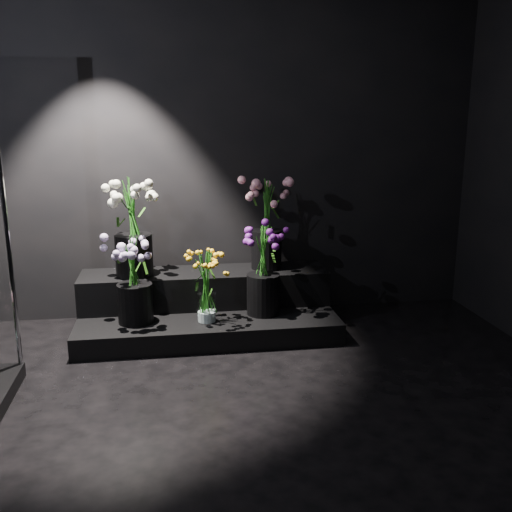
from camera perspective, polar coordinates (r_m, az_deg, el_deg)
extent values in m
plane|color=black|center=(3.07, 1.89, -17.69)|extent=(4.00, 4.00, 0.00)
plane|color=black|center=(4.60, -2.60, 11.27)|extent=(4.00, 0.00, 4.00)
cube|color=black|center=(4.38, -4.86, -6.62)|extent=(1.91, 0.85, 0.16)
cube|color=black|center=(4.51, -5.10, -3.15)|extent=(1.91, 0.42, 0.27)
cylinder|color=white|center=(4.13, -4.95, -5.12)|extent=(0.14, 0.14, 0.22)
cylinder|color=black|center=(4.18, -11.98, -4.63)|extent=(0.25, 0.25, 0.29)
cylinder|color=black|center=(4.26, 0.73, -3.83)|extent=(0.25, 0.25, 0.31)
cylinder|color=black|center=(4.40, -12.10, 0.10)|extent=(0.28, 0.28, 0.32)
cylinder|color=black|center=(4.51, 1.05, 0.68)|extent=(0.24, 0.24, 0.31)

